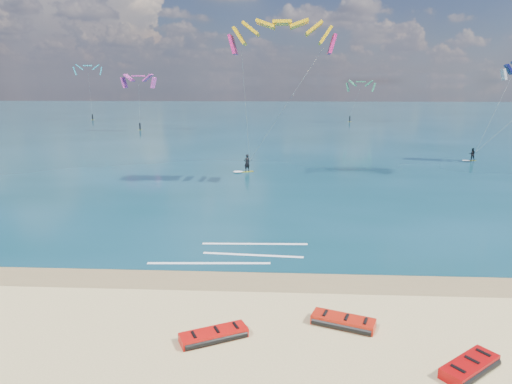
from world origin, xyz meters
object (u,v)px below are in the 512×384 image
(packed_kite_mid, at_px, (343,326))
(kitesurfer_main, at_px, (264,96))
(packed_kite_right, at_px, (469,371))
(kitesurfer_far, at_px, (507,104))
(packed_kite_left, at_px, (214,339))

(packed_kite_mid, relative_size, kitesurfer_main, 0.17)
(packed_kite_right, bearing_deg, packed_kite_mid, 105.73)
(kitesurfer_far, bearing_deg, packed_kite_mid, -140.11)
(packed_kite_right, relative_size, kitesurfer_main, 0.16)
(kitesurfer_main, bearing_deg, kitesurfer_far, 0.14)
(packed_kite_mid, xyz_separation_m, packed_kite_right, (3.85, -2.75, 0.00))
(packed_kite_mid, xyz_separation_m, kitesurfer_far, (23.48, 38.24, 6.88))
(packed_kite_left, relative_size, kitesurfer_main, 0.17)
(kitesurfer_main, bearing_deg, packed_kite_mid, -102.83)
(kitesurfer_main, height_order, kitesurfer_far, kitesurfer_main)
(packed_kite_right, bearing_deg, kitesurfer_main, 66.32)
(packed_kite_left, xyz_separation_m, packed_kite_right, (8.86, -1.51, 0.00))
(packed_kite_mid, distance_m, kitesurfer_far, 45.40)
(packed_kite_left, xyz_separation_m, kitesurfer_main, (0.82, 28.44, 8.17))
(packed_kite_right, bearing_deg, kitesurfer_far, 25.69)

